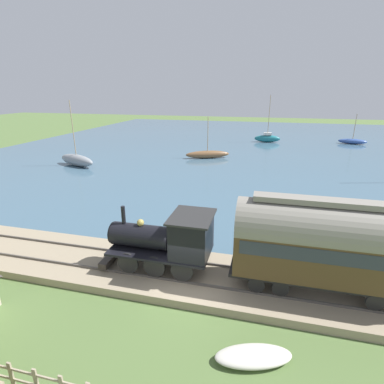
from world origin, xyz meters
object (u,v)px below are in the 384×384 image
passenger_coach (329,243)px  sailboat_teal (267,138)px  steam_locomotive (170,238)px  sailboat_gray (77,160)px  sailboat_blue (352,141)px  beached_dinghy (253,356)px  rowboat_mid_harbor (333,220)px  sailboat_brown (208,154)px  rowboat_off_pier (174,229)px

passenger_coach → sailboat_teal: (44.97, 2.98, -2.21)m
steam_locomotive → passenger_coach: size_ratio=0.67×
steam_locomotive → passenger_coach: (-0.00, -7.35, 0.70)m
sailboat_gray → sailboat_teal: size_ratio=0.96×
sailboat_blue → beached_dinghy: (-50.91, 14.84, -0.26)m
steam_locomotive → rowboat_mid_harbor: bearing=-45.7°
sailboat_teal → beached_dinghy: (-49.18, -0.12, -0.53)m
sailboat_blue → sailboat_gray: bearing=134.2°
sailboat_brown → rowboat_off_pier: sailboat_brown is taller
sailboat_blue → rowboat_off_pier: 46.46m
passenger_coach → sailboat_teal: sailboat_teal is taller
sailboat_brown → rowboat_off_pier: (-23.54, -2.34, -0.38)m
steam_locomotive → rowboat_off_pier: bearing=15.3°
rowboat_mid_harbor → sailboat_gray: bearing=78.2°
sailboat_teal → sailboat_brown: bearing=150.0°
passenger_coach → beached_dinghy: passenger_coach is taller
steam_locomotive → rowboat_off_pier: steam_locomotive is taller
passenger_coach → sailboat_teal: size_ratio=1.00×
steam_locomotive → sailboat_blue: sailboat_blue is taller
rowboat_off_pier → sailboat_teal: bearing=-67.7°
sailboat_brown → rowboat_mid_harbor: 23.49m
sailboat_brown → rowboat_mid_harbor: size_ratio=2.55×
sailboat_blue → steam_locomotive: bearing=167.1°
passenger_coach → rowboat_off_pier: passenger_coach is taller
passenger_coach → rowboat_off_pier: size_ratio=3.59×
sailboat_blue → beached_dinghy: bearing=173.3°
sailboat_blue → rowboat_off_pier: size_ratio=2.24×
sailboat_teal → rowboat_mid_harbor: size_ratio=3.45×
sailboat_teal → rowboat_mid_harbor: sailboat_teal is taller
steam_locomotive → sailboat_brown: size_ratio=0.91×
sailboat_gray → beached_dinghy: sailboat_gray is taller
passenger_coach → sailboat_brown: size_ratio=1.36×
passenger_coach → rowboat_mid_harbor: 9.89m
sailboat_teal → beached_dinghy: sailboat_teal is taller
passenger_coach → sailboat_blue: 48.27m
passenger_coach → rowboat_mid_harbor: passenger_coach is taller
sailboat_brown → rowboat_mid_harbor: sailboat_brown is taller
passenger_coach → sailboat_blue: (46.70, -11.98, -2.47)m
sailboat_brown → sailboat_teal: (16.31, -8.11, 0.18)m
passenger_coach → sailboat_gray: (20.10, 26.46, -2.20)m
sailboat_teal → rowboat_off_pier: size_ratio=3.58×
sailboat_gray → rowboat_mid_harbor: (-10.84, -28.61, -0.56)m
sailboat_brown → sailboat_gray: sailboat_gray is taller
rowboat_off_pier → rowboat_mid_harbor: (4.14, -10.89, 0.02)m
sailboat_gray → rowboat_mid_harbor: size_ratio=3.33×
steam_locomotive → rowboat_off_pier: size_ratio=2.42×
beached_dinghy → rowboat_off_pier: bearing=32.2°
sailboat_teal → rowboat_off_pier: 40.27m
rowboat_mid_harbor → sailboat_blue: bearing=-5.8°
steam_locomotive → sailboat_brown: 28.95m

